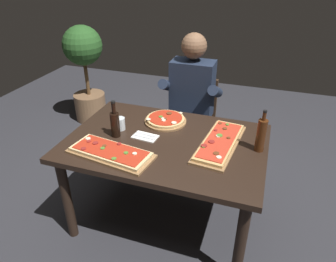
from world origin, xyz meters
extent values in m
plane|color=#2D2D33|center=(0.00, 0.00, 0.00)|extent=(6.40, 6.40, 0.00)
cube|color=black|center=(0.00, 0.00, 0.72)|extent=(1.40, 0.96, 0.04)
cylinder|color=black|center=(-0.62, -0.40, 0.35)|extent=(0.07, 0.07, 0.70)
cylinder|color=black|center=(0.62, -0.40, 0.35)|extent=(0.07, 0.07, 0.70)
cylinder|color=black|center=(-0.62, 0.40, 0.35)|extent=(0.07, 0.07, 0.70)
cylinder|color=black|center=(0.62, 0.40, 0.35)|extent=(0.07, 0.07, 0.70)
cube|color=olive|center=(-0.28, -0.29, 0.75)|extent=(0.60, 0.32, 0.02)
cube|color=#E5C184|center=(-0.28, -0.29, 0.77)|extent=(0.56, 0.28, 0.02)
cube|color=#B72D19|center=(-0.28, -0.29, 0.78)|extent=(0.51, 0.25, 0.01)
cylinder|color=#4C7F2D|center=(-0.34, -0.29, 0.78)|extent=(0.03, 0.03, 0.00)
cylinder|color=maroon|center=(-0.47, -0.25, 0.78)|extent=(0.03, 0.03, 0.01)
cylinder|color=beige|center=(-0.11, -0.29, 0.79)|extent=(0.03, 0.03, 0.01)
cylinder|color=maroon|center=(-0.26, -0.21, 0.79)|extent=(0.03, 0.03, 0.01)
cylinder|color=brown|center=(-0.34, -0.26, 0.78)|extent=(0.03, 0.03, 0.00)
cylinder|color=#4C7F2D|center=(-0.21, -0.38, 0.78)|extent=(0.03, 0.03, 0.00)
cylinder|color=beige|center=(-0.49, -0.22, 0.79)|extent=(0.03, 0.03, 0.01)
cylinder|color=maroon|center=(-0.41, -0.25, 0.79)|extent=(0.04, 0.04, 0.01)
cylinder|color=#4C7F2D|center=(-0.17, -0.30, 0.79)|extent=(0.03, 0.03, 0.01)
cylinder|color=maroon|center=(-0.45, -0.34, 0.79)|extent=(0.03, 0.03, 0.01)
cube|color=olive|center=(0.37, 0.06, 0.75)|extent=(0.29, 0.63, 0.02)
cube|color=tan|center=(0.37, 0.06, 0.77)|extent=(0.26, 0.59, 0.02)
cube|color=red|center=(0.37, 0.06, 0.78)|extent=(0.23, 0.54, 0.01)
cylinder|color=brown|center=(0.38, -0.11, 0.78)|extent=(0.04, 0.04, 0.00)
cylinder|color=#4C7F2D|center=(0.29, -0.07, 0.78)|extent=(0.02, 0.02, 0.01)
cylinder|color=maroon|center=(0.32, 0.01, 0.79)|extent=(0.04, 0.04, 0.01)
cylinder|color=brown|center=(0.33, 0.30, 0.78)|extent=(0.03, 0.03, 0.01)
cylinder|color=brown|center=(0.38, 0.23, 0.79)|extent=(0.03, 0.03, 0.01)
cylinder|color=beige|center=(0.41, -0.15, 0.78)|extent=(0.03, 0.03, 0.00)
cylinder|color=#4C7F2D|center=(0.39, 0.29, 0.79)|extent=(0.03, 0.03, 0.01)
cylinder|color=maroon|center=(0.29, -0.05, 0.79)|extent=(0.04, 0.04, 0.01)
cylinder|color=maroon|center=(0.32, 0.18, 0.78)|extent=(0.03, 0.03, 0.01)
cylinder|color=#4C7F2D|center=(0.36, 0.11, 0.79)|extent=(0.04, 0.04, 0.01)
cylinder|color=brown|center=(0.43, 0.10, 0.78)|extent=(0.03, 0.03, 0.01)
cylinder|color=beige|center=(0.35, 0.10, 0.79)|extent=(0.03, 0.03, 0.01)
cylinder|color=olive|center=(-0.09, 0.26, 0.75)|extent=(0.33, 0.33, 0.02)
cylinder|color=#DBB270|center=(-0.09, 0.26, 0.77)|extent=(0.30, 0.30, 0.02)
cylinder|color=#B72D19|center=(-0.09, 0.26, 0.78)|extent=(0.26, 0.26, 0.01)
cylinder|color=beige|center=(-0.09, 0.20, 0.79)|extent=(0.03, 0.03, 0.01)
cylinder|color=#4C7F2D|center=(-0.13, 0.26, 0.78)|extent=(0.03, 0.03, 0.00)
cylinder|color=beige|center=(-0.10, 0.23, 0.79)|extent=(0.03, 0.03, 0.01)
cylinder|color=brown|center=(-0.08, 0.33, 0.79)|extent=(0.04, 0.04, 0.01)
cylinder|color=brown|center=(-0.09, 0.23, 0.78)|extent=(0.03, 0.03, 0.01)
cylinder|color=beige|center=(0.00, 0.19, 0.79)|extent=(0.04, 0.04, 0.01)
cylinder|color=beige|center=(-0.21, 0.18, 0.78)|extent=(0.04, 0.04, 0.00)
cylinder|color=beige|center=(0.00, 0.37, 0.78)|extent=(0.03, 0.03, 0.01)
cylinder|color=black|center=(-0.36, -0.06, 0.83)|extent=(0.06, 0.06, 0.18)
cylinder|color=black|center=(-0.36, -0.06, 0.96)|extent=(0.03, 0.03, 0.08)
cylinder|color=black|center=(-0.36, -0.06, 1.01)|extent=(0.03, 0.03, 0.01)
cylinder|color=#47230F|center=(0.64, 0.08, 0.85)|extent=(0.06, 0.06, 0.23)
cylinder|color=#47230F|center=(0.64, 0.08, 1.00)|extent=(0.02, 0.02, 0.06)
cylinder|color=black|center=(0.64, 0.08, 1.03)|extent=(0.03, 0.03, 0.01)
cylinder|color=silver|center=(-0.38, 0.04, 0.79)|extent=(0.07, 0.07, 0.09)
cube|color=white|center=(-0.16, -0.01, 0.74)|extent=(0.19, 0.13, 0.01)
cube|color=silver|center=(-0.16, -0.02, 0.75)|extent=(0.17, 0.03, 0.00)
cube|color=silver|center=(-0.15, 0.01, 0.75)|extent=(0.17, 0.03, 0.00)
cube|color=#3D2B1E|center=(-0.02, 0.78, 0.43)|extent=(0.44, 0.44, 0.04)
cube|color=#3D2B1E|center=(-0.02, 0.98, 0.66)|extent=(0.40, 0.04, 0.42)
cylinder|color=#3D2B1E|center=(-0.21, 0.59, 0.21)|extent=(0.04, 0.04, 0.41)
cylinder|color=#3D2B1E|center=(0.17, 0.59, 0.21)|extent=(0.04, 0.04, 0.41)
cylinder|color=#3D2B1E|center=(-0.21, 0.97, 0.21)|extent=(0.04, 0.04, 0.41)
cylinder|color=#3D2B1E|center=(0.17, 0.97, 0.21)|extent=(0.04, 0.04, 0.41)
cylinder|color=#23232D|center=(-0.12, 0.60, 0.23)|extent=(0.11, 0.11, 0.45)
cylinder|color=#23232D|center=(0.08, 0.60, 0.23)|extent=(0.11, 0.11, 0.45)
cube|color=#23232D|center=(-0.02, 0.68, 0.51)|extent=(0.34, 0.40, 0.12)
cube|color=#1E283D|center=(-0.02, 0.78, 0.83)|extent=(0.38, 0.22, 0.52)
sphere|color=brown|center=(-0.02, 0.78, 1.22)|extent=(0.22, 0.22, 0.22)
cylinder|color=#1E283D|center=(-0.24, 0.73, 0.86)|extent=(0.09, 0.31, 0.21)
cylinder|color=#1E283D|center=(0.20, 0.73, 0.86)|extent=(0.09, 0.31, 0.21)
cylinder|color=#846042|center=(-1.51, 1.37, 0.17)|extent=(0.39, 0.39, 0.34)
cylinder|color=brown|center=(-1.51, 1.37, 0.56)|extent=(0.04, 0.04, 0.43)
sphere|color=#285623|center=(-1.51, 1.37, 0.96)|extent=(0.47, 0.47, 0.47)
camera|label=1|loc=(0.62, -1.78, 1.89)|focal=33.14mm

